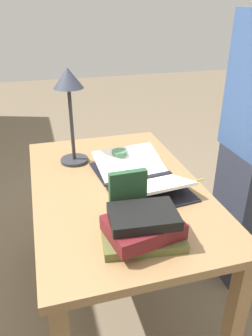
# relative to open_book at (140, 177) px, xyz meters

# --- Properties ---
(ground_plane) EXTENTS (12.00, 12.00, 0.00)m
(ground_plane) POSITION_rel_open_book_xyz_m (-0.00, 0.11, -0.77)
(ground_plane) COLOR #70604C
(reading_desk) EXTENTS (1.20, 0.76, 0.75)m
(reading_desk) POSITION_rel_open_book_xyz_m (-0.00, 0.11, -0.13)
(reading_desk) COLOR #937047
(reading_desk) RESTS_ON ground_plane
(open_book) EXTENTS (0.55, 0.39, 0.08)m
(open_book) POSITION_rel_open_book_xyz_m (0.00, 0.00, 0.00)
(open_book) COLOR black
(open_book) RESTS_ON reading_desk
(book_stack_tall) EXTENTS (0.23, 0.30, 0.12)m
(book_stack_tall) POSITION_rel_open_book_xyz_m (-0.41, 0.12, 0.03)
(book_stack_tall) COLOR brown
(book_stack_tall) RESTS_ON reading_desk
(book_standing_upright) EXTENTS (0.03, 0.14, 0.21)m
(book_standing_upright) POSITION_rel_open_book_xyz_m (-0.27, 0.14, 0.08)
(book_standing_upright) COLOR #234C2D
(book_standing_upright) RESTS_ON reading_desk
(reading_lamp) EXTENTS (0.14, 0.14, 0.48)m
(reading_lamp) POSITION_rel_open_book_xyz_m (0.30, 0.26, 0.34)
(reading_lamp) COLOR #2D2D33
(reading_lamp) RESTS_ON reading_desk
(coffee_mug) EXTENTS (0.07, 0.10, 0.09)m
(coffee_mug) POSITION_rel_open_book_xyz_m (0.18, 0.05, 0.02)
(coffee_mug) COLOR #4C7F5B
(coffee_mug) RESTS_ON reading_desk
(pencil) EXTENTS (0.04, 0.18, 0.01)m
(pencil) POSITION_rel_open_book_xyz_m (-0.08, -0.21, -0.02)
(pencil) COLOR gold
(pencil) RESTS_ON reading_desk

